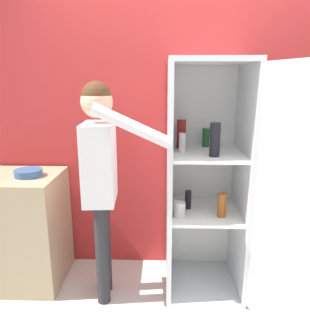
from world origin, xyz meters
TOP-DOWN VIEW (x-y plane):
  - ground_plane at (0.00, 0.00)m, footprint 12.00×12.00m
  - wall_back at (0.00, 0.98)m, footprint 7.00×0.06m
  - refrigerator at (0.25, 0.52)m, footprint 0.84×1.21m
  - person at (-0.62, 0.43)m, footprint 0.63×0.51m
  - counter at (-1.31, 0.63)m, footprint 0.61×0.60m
  - bowl at (-1.23, 0.61)m, footprint 0.22×0.22m

SIDE VIEW (x-z plane):
  - ground_plane at x=0.00m, z-range 0.00..0.00m
  - counter at x=-1.31m, z-range 0.00..0.92m
  - refrigerator at x=0.25m, z-range 0.00..1.80m
  - bowl at x=-1.23m, z-range 0.92..0.98m
  - person at x=-0.62m, z-range 0.24..1.89m
  - wall_back at x=0.00m, z-range 0.00..2.55m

